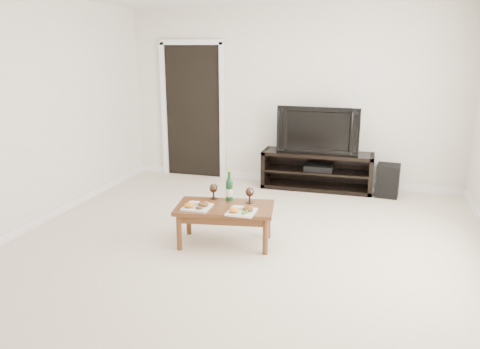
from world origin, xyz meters
name	(u,v)px	position (x,y,z in m)	size (l,w,h in m)	color
floor	(240,255)	(0.00, 0.00, 0.00)	(5.50, 5.50, 0.00)	beige
back_wall	(291,97)	(0.00, 2.77, 1.30)	(5.00, 0.04, 2.60)	silver
doorway	(193,112)	(-1.55, 2.73, 1.02)	(0.90, 0.02, 2.05)	black
media_console	(317,171)	(0.46, 2.50, 0.28)	(1.59, 0.45, 0.55)	black
television	(319,129)	(0.46, 2.50, 0.88)	(1.16, 0.15, 0.67)	black
av_receiver	(319,168)	(0.48, 2.48, 0.33)	(0.40, 0.30, 0.08)	black
subwoofer	(388,180)	(1.44, 2.41, 0.23)	(0.30, 0.30, 0.45)	black
coffee_table	(225,225)	(-0.23, 0.22, 0.21)	(1.00, 0.55, 0.42)	brown
plate_left	(197,205)	(-0.49, 0.09, 0.45)	(0.27, 0.27, 0.07)	white
plate_right	(242,210)	(-0.01, 0.07, 0.45)	(0.27, 0.27, 0.07)	white
wine_bottle	(229,185)	(-0.24, 0.42, 0.59)	(0.07, 0.07, 0.35)	#0F391B
goblet_left	(214,191)	(-0.42, 0.42, 0.51)	(0.09, 0.09, 0.17)	#3B2920
goblet_right	(250,195)	(-0.01, 0.39, 0.51)	(0.09, 0.09, 0.17)	#3B2920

